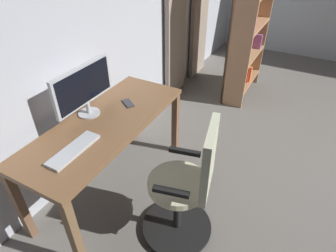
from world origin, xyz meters
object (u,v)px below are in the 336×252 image
(computer_monitor, at_px, (84,87))
(bookshelf, at_px, (247,25))
(desk, at_px, (107,131))
(cell_phone_face_up, at_px, (128,103))
(office_chair, at_px, (187,190))
(computer_keyboard, at_px, (74,150))

(computer_monitor, relative_size, bookshelf, 0.32)
(desk, xyz_separation_m, cell_phone_face_up, (-0.32, 0.01, 0.10))
(office_chair, bearing_deg, computer_keyboard, 96.81)
(office_chair, height_order, computer_monitor, computer_monitor)
(computer_keyboard, bearing_deg, office_chair, 109.66)
(desk, height_order, cell_phone_face_up, cell_phone_face_up)
(cell_phone_face_up, bearing_deg, office_chair, 93.66)
(desk, xyz_separation_m, bookshelf, (-2.38, 0.46, 0.32))
(desk, distance_m, cell_phone_face_up, 0.33)
(desk, distance_m, bookshelf, 2.44)
(computer_monitor, xyz_separation_m, computer_keyboard, (0.42, 0.23, -0.24))
(computer_monitor, height_order, cell_phone_face_up, computer_monitor)
(office_chair, xyz_separation_m, computer_keyboard, (0.27, -0.76, 0.27))
(computer_monitor, height_order, bookshelf, bookshelf)
(computer_keyboard, distance_m, cell_phone_face_up, 0.71)
(desk, relative_size, cell_phone_face_up, 10.79)
(desk, height_order, computer_monitor, computer_monitor)
(computer_keyboard, bearing_deg, computer_monitor, -151.44)
(cell_phone_face_up, bearing_deg, desk, 31.56)
(computer_keyboard, bearing_deg, bookshelf, 171.48)
(cell_phone_face_up, bearing_deg, computer_monitor, -1.47)
(computer_monitor, bearing_deg, office_chair, 81.19)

